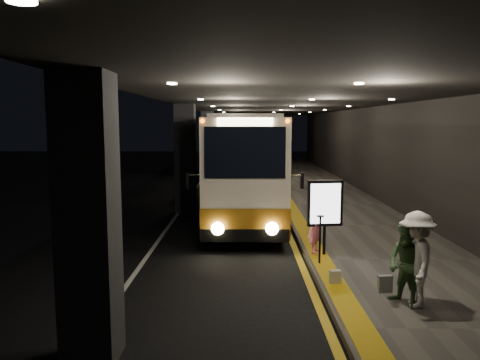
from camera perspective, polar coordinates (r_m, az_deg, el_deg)
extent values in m
plane|color=black|center=(15.36, -2.77, -6.76)|extent=(90.00, 90.00, 0.00)
cube|color=silver|center=(20.40, -7.08, -3.36)|extent=(0.12, 50.00, 0.01)
cube|color=gold|center=(20.29, 4.65, -3.38)|extent=(0.18, 50.00, 0.01)
cube|color=#514C44|center=(20.59, 11.33, -3.14)|extent=(4.50, 50.00, 0.15)
cube|color=gold|center=(20.30, 6.06, -2.96)|extent=(0.50, 50.00, 0.01)
cube|color=black|center=(20.84, 17.63, 4.88)|extent=(0.10, 50.00, 6.00)
cube|color=black|center=(7.42, -17.99, -4.63)|extent=(0.80, 0.80, 4.40)
cube|color=black|center=(19.10, -6.67, 2.59)|extent=(0.80, 0.80, 4.40)
cube|color=black|center=(31.02, -3.97, 4.30)|extent=(0.80, 0.80, 4.40)
cube|color=black|center=(19.99, 5.22, 9.69)|extent=(9.00, 50.00, 0.40)
cube|color=beige|center=(18.72, 0.52, 2.24)|extent=(2.52, 12.00, 3.40)
cube|color=#895B14|center=(18.87, 0.51, -1.54)|extent=(2.54, 12.02, 0.90)
cube|color=black|center=(12.66, 0.60, 3.36)|extent=(2.20, 0.06, 1.40)
cube|color=black|center=(13.09, 0.59, -6.71)|extent=(2.45, 0.25, 0.35)
cylinder|color=black|center=(15.23, -3.71, -4.96)|extent=(0.28, 1.00, 1.00)
cylinder|color=black|center=(15.24, 4.82, -4.96)|extent=(0.28, 1.00, 1.00)
cylinder|color=black|center=(22.90, -2.35, -0.92)|extent=(0.28, 1.00, 1.00)
cylinder|color=black|center=(22.91, 3.31, -0.92)|extent=(0.28, 1.00, 1.00)
sphere|color=#FFEAA5|center=(12.97, -2.74, -5.94)|extent=(0.36, 0.36, 0.36)
sphere|color=#FFEAA5|center=(12.98, 3.92, -5.94)|extent=(0.36, 0.36, 0.36)
cube|color=#FFF2BF|center=(12.62, 0.61, 7.12)|extent=(1.50, 0.05, 0.22)
cube|color=beige|center=(33.43, 0.49, 4.05)|extent=(3.02, 11.17, 3.13)
cube|color=#895B14|center=(33.51, 0.49, 2.08)|extent=(3.04, 11.20, 0.83)
cube|color=black|center=(27.85, 0.52, 4.88)|extent=(2.02, 0.19, 1.29)
cube|color=black|center=(28.09, 0.52, 0.57)|extent=(2.27, 0.40, 0.32)
cylinder|color=black|center=(30.07, -1.46, 0.90)|extent=(0.26, 0.92, 0.92)
cylinder|color=black|center=(30.07, 2.47, 0.90)|extent=(0.26, 0.92, 0.92)
cylinder|color=black|center=(37.21, -1.11, 2.07)|extent=(0.26, 0.92, 0.92)
cylinder|color=black|center=(37.22, 2.06, 2.07)|extent=(0.26, 0.92, 0.92)
cube|color=beige|center=(46.33, 0.54, 5.24)|extent=(3.37, 12.90, 3.62)
cube|color=#895B14|center=(46.39, 0.54, 3.60)|extent=(3.39, 12.92, 0.96)
cube|color=black|center=(39.89, 0.58, 6.11)|extent=(2.34, 0.19, 1.49)
cube|color=black|center=(40.09, 0.57, 2.61)|extent=(2.62, 0.40, 0.37)
cylinder|color=black|center=(42.39, -1.08, 2.77)|extent=(0.30, 1.06, 1.06)
cylinder|color=black|center=(42.40, 2.20, 2.77)|extent=(0.30, 1.06, 1.06)
cylinder|color=black|center=(50.67, -0.85, 3.47)|extent=(0.30, 1.06, 1.06)
cylinder|color=black|center=(50.68, 1.89, 3.46)|extent=(0.30, 1.06, 1.06)
imported|color=#D9658B|center=(12.78, 9.26, -5.34)|extent=(0.56, 0.67, 1.58)
imported|color=#3E6236|center=(9.63, 19.63, -9.72)|extent=(0.82, 0.91, 1.60)
imported|color=silver|center=(9.62, 20.72, -9.03)|extent=(0.77, 1.27, 1.84)
cube|color=black|center=(10.38, 17.24, -11.99)|extent=(0.31, 0.17, 0.36)
cube|color=beige|center=(10.65, 11.55, -11.50)|extent=(0.26, 0.18, 0.29)
cylinder|color=black|center=(12.74, 10.23, -7.25)|extent=(0.08, 0.08, 0.78)
cube|color=black|center=(12.54, 10.33, -2.80)|extent=(0.95, 0.22, 1.23)
cube|color=white|center=(12.48, 10.38, -2.85)|extent=(0.80, 0.12, 1.06)
cylinder|color=black|center=(11.89, 9.72, -7.21)|extent=(0.05, 0.05, 1.21)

